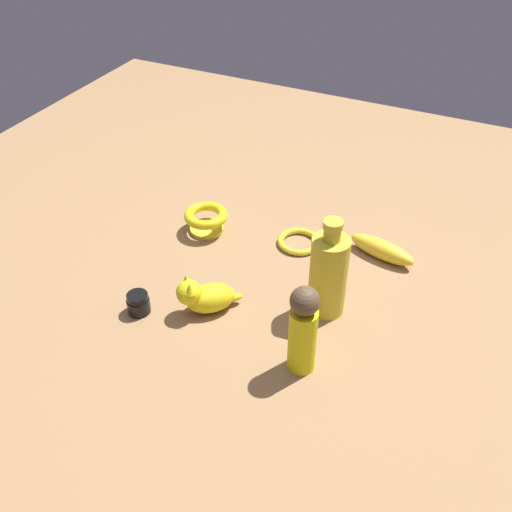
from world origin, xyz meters
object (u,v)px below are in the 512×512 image
(nail_polish_jar, at_px, (138,303))
(bowl, at_px, (206,218))
(bangle, at_px, (299,242))
(banana, at_px, (382,250))
(person_figure_adult, at_px, (303,329))
(cat_figurine, at_px, (205,296))
(bottle_tall, at_px, (328,274))

(nail_polish_jar, distance_m, bowl, 0.30)
(bangle, relative_size, banana, 0.63)
(person_figure_adult, height_order, bowl, person_figure_adult)
(cat_figurine, bearing_deg, banana, -130.02)
(person_figure_adult, bearing_deg, banana, -96.21)
(bangle, bearing_deg, person_figure_adult, 112.84)
(bangle, xyz_separation_m, bowl, (0.22, 0.05, 0.03))
(bowl, bearing_deg, bottle_tall, 159.20)
(bangle, relative_size, person_figure_adult, 0.54)
(bangle, xyz_separation_m, person_figure_adult, (-0.14, 0.34, 0.09))
(cat_figurine, height_order, bangle, cat_figurine)
(bottle_tall, relative_size, bowl, 2.10)
(nail_polish_jar, height_order, bowl, bowl)
(bottle_tall, relative_size, nail_polish_jar, 4.64)
(banana, bearing_deg, person_figure_adult, 97.60)
(bottle_tall, height_order, cat_figurine, bottle_tall)
(person_figure_adult, bearing_deg, bangle, -67.16)
(person_figure_adult, bearing_deg, bowl, -39.29)
(person_figure_adult, bearing_deg, bottle_tall, -85.40)
(bottle_tall, xyz_separation_m, banana, (-0.05, -0.21, -0.07))
(bottle_tall, distance_m, banana, 0.23)
(bottle_tall, distance_m, cat_figurine, 0.25)
(cat_figurine, xyz_separation_m, person_figure_adult, (-0.23, 0.05, 0.06))
(cat_figurine, xyz_separation_m, bowl, (0.13, -0.24, -0.00))
(banana, xyz_separation_m, bowl, (0.40, 0.08, 0.01))
(bangle, distance_m, person_figure_adult, 0.38)
(cat_figurine, distance_m, banana, 0.42)
(cat_figurine, bearing_deg, nail_polish_jar, 26.83)
(nail_polish_jar, distance_m, banana, 0.54)
(bottle_tall, height_order, person_figure_adult, bottle_tall)
(person_figure_adult, xyz_separation_m, bowl, (0.36, -0.29, -0.06))
(nail_polish_jar, height_order, person_figure_adult, person_figure_adult)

